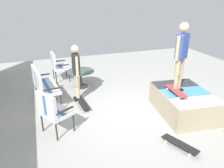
# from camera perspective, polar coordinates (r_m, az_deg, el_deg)

# --- Properties ---
(ground_plane) EXTENTS (12.00, 12.00, 0.10)m
(ground_plane) POSITION_cam_1_polar(r_m,az_deg,el_deg) (5.99, 5.56, -7.78)
(ground_plane) COLOR #A8A8A3
(skate_ramp) EXTENTS (1.89, 2.21, 0.62)m
(skate_ramp) POSITION_cam_1_polar(r_m,az_deg,el_deg) (6.09, 18.18, -4.54)
(skate_ramp) COLOR tan
(skate_ramp) RESTS_ON ground_plane
(patio_bench) EXTENTS (1.31, 0.72, 1.02)m
(patio_bench) POSITION_cam_1_polar(r_m,az_deg,el_deg) (6.50, -17.56, 0.23)
(patio_bench) COLOR #2D2823
(patio_bench) RESTS_ON ground_plane
(patio_chair_near_house) EXTENTS (0.66, 0.60, 1.02)m
(patio_chair_near_house) POSITION_cam_1_polar(r_m,az_deg,el_deg) (8.09, -13.93, 4.96)
(patio_chair_near_house) COLOR #2D2823
(patio_chair_near_house) RESTS_ON ground_plane
(patio_chair_by_wall) EXTENTS (0.81, 0.79, 1.02)m
(patio_chair_by_wall) POSITION_cam_1_polar(r_m,az_deg,el_deg) (5.02, -15.20, -6.31)
(patio_chair_by_wall) COLOR #2D2823
(patio_chair_by_wall) RESTS_ON ground_plane
(patio_table) EXTENTS (0.90, 0.90, 0.57)m
(patio_table) POSITION_cam_1_polar(r_m,az_deg,el_deg) (7.44, -8.05, 2.16)
(patio_table) COLOR #2D2823
(patio_table) RESTS_ON ground_plane
(person_watching) EXTENTS (0.48, 0.24, 1.65)m
(person_watching) POSITION_cam_1_polar(r_m,az_deg,el_deg) (6.35, -9.21, 3.76)
(person_watching) COLOR black
(person_watching) RESTS_ON ground_plane
(person_skater) EXTENTS (0.34, 0.44, 1.72)m
(person_skater) POSITION_cam_1_polar(r_m,az_deg,el_deg) (5.60, 17.40, 7.69)
(person_skater) COLOR black
(person_skater) RESTS_ON skate_ramp
(skateboard_by_bench) EXTENTS (0.81, 0.26, 0.10)m
(skateboard_by_bench) POSITION_cam_1_polar(r_m,az_deg,el_deg) (6.27, -7.50, -5.03)
(skateboard_by_bench) COLOR black
(skateboard_by_bench) RESTS_ON ground_plane
(skateboard_spare) EXTENTS (0.82, 0.49, 0.10)m
(skateboard_spare) POSITION_cam_1_polar(r_m,az_deg,el_deg) (4.91, 17.07, -14.58)
(skateboard_spare) COLOR black
(skateboard_spare) RESTS_ON ground_plane
(skateboard_on_ramp) EXTENTS (0.81, 0.25, 0.10)m
(skateboard_on_ramp) POSITION_cam_1_polar(r_m,az_deg,el_deg) (5.71, 16.10, -1.70)
(skateboard_on_ramp) COLOR #B23838
(skateboard_on_ramp) RESTS_ON skate_ramp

